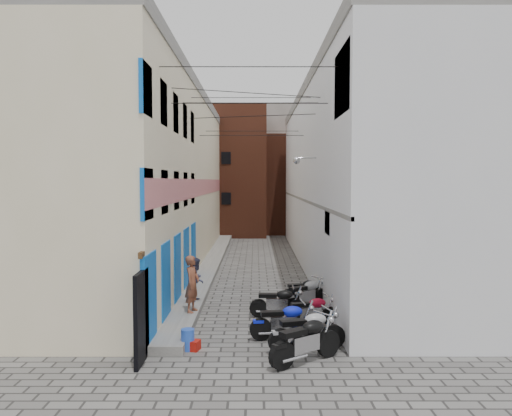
{
  "coord_description": "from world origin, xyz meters",
  "views": [
    {
      "loc": [
        0.19,
        -12.05,
        4.34
      ],
      "look_at": [
        0.21,
        12.17,
        3.0
      ],
      "focal_mm": 35.0,
      "sensor_mm": 36.0,
      "label": 1
    }
  ],
  "objects_px": {
    "motorcycle_f": "(306,292)",
    "red_crate": "(191,345)",
    "motorcycle_c": "(285,319)",
    "water_jug_far": "(188,340)",
    "motorcycle_a": "(306,338)",
    "motorcycle_d": "(311,309)",
    "motorcycle_e": "(278,301)",
    "person_b": "(196,279)",
    "motorcycle_g": "(304,289)",
    "person_a": "(192,284)",
    "water_jug_near": "(188,341)",
    "motorcycle_b": "(307,329)"
  },
  "relations": [
    {
      "from": "motorcycle_f",
      "to": "red_crate",
      "type": "bearing_deg",
      "value": -76.14
    },
    {
      "from": "motorcycle_c",
      "to": "red_crate",
      "type": "xyz_separation_m",
      "value": [
        -2.45,
        -0.84,
        -0.43
      ]
    },
    {
      "from": "motorcycle_c",
      "to": "water_jug_far",
      "type": "relative_size",
      "value": 3.59
    },
    {
      "from": "motorcycle_a",
      "to": "motorcycle_d",
      "type": "distance_m",
      "value": 3.0
    },
    {
      "from": "motorcycle_a",
      "to": "motorcycle_e",
      "type": "xyz_separation_m",
      "value": [
        -0.47,
        3.99,
        -0.08
      ]
    },
    {
      "from": "motorcycle_a",
      "to": "person_b",
      "type": "bearing_deg",
      "value": 176.63
    },
    {
      "from": "motorcycle_g",
      "to": "person_b",
      "type": "relative_size",
      "value": 1.16
    },
    {
      "from": "motorcycle_a",
      "to": "motorcycle_d",
      "type": "height_order",
      "value": "motorcycle_a"
    },
    {
      "from": "motorcycle_e",
      "to": "water_jug_far",
      "type": "height_order",
      "value": "motorcycle_e"
    },
    {
      "from": "motorcycle_g",
      "to": "person_a",
      "type": "height_order",
      "value": "person_a"
    },
    {
      "from": "motorcycle_c",
      "to": "motorcycle_d",
      "type": "bearing_deg",
      "value": 136.94
    },
    {
      "from": "motorcycle_d",
      "to": "motorcycle_e",
      "type": "bearing_deg",
      "value": -149.94
    },
    {
      "from": "motorcycle_c",
      "to": "motorcycle_g",
      "type": "xyz_separation_m",
      "value": [
        0.91,
        4.02,
        -0.07
      ]
    },
    {
      "from": "water_jug_near",
      "to": "person_b",
      "type": "bearing_deg",
      "value": 93.75
    },
    {
      "from": "water_jug_near",
      "to": "water_jug_far",
      "type": "relative_size",
      "value": 0.84
    },
    {
      "from": "motorcycle_b",
      "to": "person_b",
      "type": "xyz_separation_m",
      "value": [
        -3.33,
        4.35,
        0.39
      ]
    },
    {
      "from": "person_b",
      "to": "red_crate",
      "type": "xyz_separation_m",
      "value": [
        0.37,
        -4.22,
        -0.86
      ]
    },
    {
      "from": "motorcycle_b",
      "to": "motorcycle_e",
      "type": "distance_m",
      "value": 3.25
    },
    {
      "from": "motorcycle_b",
      "to": "water_jug_far",
      "type": "bearing_deg",
      "value": -107.97
    },
    {
      "from": "water_jug_near",
      "to": "red_crate",
      "type": "xyz_separation_m",
      "value": [
        0.09,
        0.0,
        -0.1
      ]
    },
    {
      "from": "motorcycle_g",
      "to": "person_b",
      "type": "bearing_deg",
      "value": -96.34
    },
    {
      "from": "motorcycle_f",
      "to": "person_a",
      "type": "relative_size",
      "value": 1.12
    },
    {
      "from": "motorcycle_b",
      "to": "water_jug_far",
      "type": "distance_m",
      "value": 3.07
    },
    {
      "from": "motorcycle_f",
      "to": "motorcycle_e",
      "type": "bearing_deg",
      "value": -81.51
    },
    {
      "from": "motorcycle_b",
      "to": "water_jug_near",
      "type": "xyz_separation_m",
      "value": [
        -3.05,
        0.13,
        -0.37
      ]
    },
    {
      "from": "motorcycle_a",
      "to": "motorcycle_g",
      "type": "bearing_deg",
      "value": 139.63
    },
    {
      "from": "motorcycle_a",
      "to": "motorcycle_b",
      "type": "relative_size",
      "value": 1.03
    },
    {
      "from": "person_b",
      "to": "red_crate",
      "type": "bearing_deg",
      "value": -163.7
    },
    {
      "from": "motorcycle_a",
      "to": "motorcycle_f",
      "type": "relative_size",
      "value": 1.07
    },
    {
      "from": "water_jug_near",
      "to": "red_crate",
      "type": "height_order",
      "value": "water_jug_near"
    },
    {
      "from": "person_a",
      "to": "person_b",
      "type": "xyz_separation_m",
      "value": [
        -0.04,
        1.43,
        -0.15
      ]
    },
    {
      "from": "person_a",
      "to": "red_crate",
      "type": "height_order",
      "value": "person_a"
    },
    {
      "from": "motorcycle_g",
      "to": "motorcycle_d",
      "type": "bearing_deg",
      "value": -17.21
    },
    {
      "from": "motorcycle_a",
      "to": "water_jug_far",
      "type": "relative_size",
      "value": 3.91
    },
    {
      "from": "motorcycle_a",
      "to": "motorcycle_b",
      "type": "xyz_separation_m",
      "value": [
        0.12,
        0.8,
        -0.02
      ]
    },
    {
      "from": "red_crate",
      "to": "motorcycle_d",
      "type": "bearing_deg",
      "value": 31.67
    },
    {
      "from": "motorcycle_c",
      "to": "motorcycle_e",
      "type": "xyz_separation_m",
      "value": [
        -0.08,
        2.22,
        -0.03
      ]
    },
    {
      "from": "person_b",
      "to": "motorcycle_a",
      "type": "bearing_deg",
      "value": -136.8
    },
    {
      "from": "motorcycle_f",
      "to": "motorcycle_g",
      "type": "relative_size",
      "value": 1.16
    },
    {
      "from": "motorcycle_f",
      "to": "water_jug_near",
      "type": "bearing_deg",
      "value": -76.91
    },
    {
      "from": "person_b",
      "to": "motorcycle_b",
      "type": "bearing_deg",
      "value": -131.33
    },
    {
      "from": "person_b",
      "to": "water_jug_far",
      "type": "distance_m",
      "value": 4.29
    },
    {
      "from": "motorcycle_a",
      "to": "person_a",
      "type": "height_order",
      "value": "person_a"
    },
    {
      "from": "person_a",
      "to": "water_jug_near",
      "type": "height_order",
      "value": "person_a"
    },
    {
      "from": "person_a",
      "to": "motorcycle_g",
      "type": "bearing_deg",
      "value": -45.94
    },
    {
      "from": "motorcycle_e",
      "to": "water_jug_far",
      "type": "bearing_deg",
      "value": -38.2
    },
    {
      "from": "motorcycle_g",
      "to": "person_b",
      "type": "distance_m",
      "value": 3.81
    },
    {
      "from": "motorcycle_c",
      "to": "red_crate",
      "type": "bearing_deg",
      "value": -78.67
    },
    {
      "from": "person_b",
      "to": "water_jug_far",
      "type": "bearing_deg",
      "value": -164.95
    },
    {
      "from": "water_jug_near",
      "to": "water_jug_far",
      "type": "bearing_deg",
      "value": 0.0
    }
  ]
}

